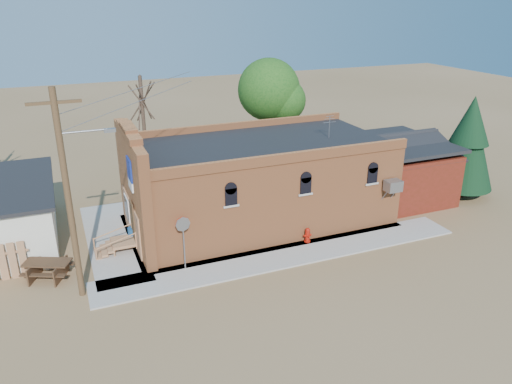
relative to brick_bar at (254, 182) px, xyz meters
name	(u,v)px	position (x,y,z in m)	size (l,w,h in m)	color
ground	(266,271)	(-1.64, -5.49, -2.34)	(120.00, 120.00, 0.00)	brown
sidewalk_south	(287,256)	(-0.14, -4.59, -2.30)	(19.00, 2.20, 0.08)	#9E9991
sidewalk_west	(113,240)	(-7.94, 0.51, -2.30)	(2.60, 10.00, 0.08)	#9E9991
brick_bar	(254,182)	(0.00, 0.00, 0.00)	(16.40, 7.97, 6.30)	#CC713E
red_shed	(399,163)	(9.86, 0.01, -0.07)	(5.40, 6.40, 4.30)	#511C0D
utility_pole	(69,192)	(-9.79, -4.29, 2.43)	(3.12, 0.26, 9.00)	#44301B
tree_bare_near	(142,100)	(-4.64, 7.51, 3.62)	(2.80, 2.80, 7.65)	#4D372C
tree_leafy	(269,90)	(4.36, 8.01, 3.59)	(4.40, 4.40, 8.15)	#4D372C
evergreen_tree	(469,140)	(13.86, -1.49, 1.37)	(3.60, 3.60, 6.50)	#4D372C
fire_hydrant	(307,235)	(1.48, -3.70, -1.87)	(0.45, 0.43, 0.79)	#A01409
stop_sign	(183,229)	(-5.15, -3.92, -0.21)	(0.72, 0.16, 2.67)	gray
trash_barrel	(134,235)	(-6.95, -0.34, -1.83)	(0.56, 0.56, 0.85)	navy
picnic_table	(48,267)	(-11.14, -2.29, -1.78)	(2.51, 2.26, 0.86)	#432C1A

